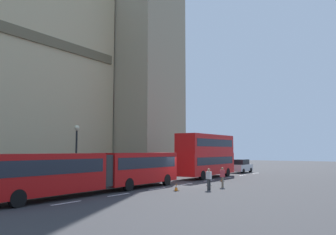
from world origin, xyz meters
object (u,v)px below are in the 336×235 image
traffic_cone_east (222,179)px  traffic_cone_west (176,187)px  traffic_cone_middle (209,183)px  pedestrian_near_cones (209,178)px  pedestrian_by_kerb (222,176)px  sedan_lead (241,166)px  street_lamp (76,151)px  articulated_bus (98,169)px  double_decker_bus (206,154)px

traffic_cone_east → traffic_cone_west: bearing=-176.9°
traffic_cone_middle → traffic_cone_east: 4.42m
traffic_cone_middle → pedestrian_near_cones: pedestrian_near_cones is taller
traffic_cone_east → pedestrian_by_kerb: bearing=-154.5°
sedan_lead → traffic_cone_middle: size_ratio=7.59×
traffic_cone_east → street_lamp: 14.49m
pedestrian_by_kerb → sedan_lead: bearing=17.6°
traffic_cone_west → traffic_cone_east: 9.30m
traffic_cone_west → street_lamp: (-2.40, 8.62, 2.77)m
articulated_bus → street_lamp: street_lamp is taller
traffic_cone_east → pedestrian_near_cones: bearing=-162.5°
double_decker_bus → traffic_cone_middle: 9.42m
traffic_cone_middle → street_lamp: (-7.33, 8.89, 2.77)m
double_decker_bus → traffic_cone_east: double_decker_bus is taller
double_decker_bus → traffic_cone_west: 13.77m
sedan_lead → pedestrian_near_cones: 22.57m
double_decker_bus → street_lamp: street_lamp is taller
traffic_cone_east → traffic_cone_middle: bearing=-170.0°
articulated_bus → pedestrian_by_kerb: 10.51m
street_lamp → articulated_bus: bearing=-112.3°
double_decker_bus → pedestrian_by_kerb: bearing=-145.1°
traffic_cone_middle → pedestrian_by_kerb: size_ratio=0.34×
pedestrian_by_kerb → street_lamp: bearing=122.9°
traffic_cone_middle → traffic_cone_east: size_ratio=1.00×
articulated_bus → traffic_cone_middle: (9.17, -4.38, -1.46)m
traffic_cone_east → pedestrian_near_cones: (-7.41, -2.34, 0.63)m
street_lamp → traffic_cone_middle: bearing=-50.5°
traffic_cone_west → pedestrian_by_kerb: 4.79m
traffic_cone_east → pedestrian_near_cones: 7.79m
traffic_cone_middle → articulated_bus: bearing=154.5°
traffic_cone_east → double_decker_bus: bearing=44.9°
traffic_cone_west → pedestrian_by_kerb: pedestrian_by_kerb is taller
traffic_cone_middle → pedestrian_by_kerb: 1.78m
street_lamp → traffic_cone_east: bearing=-34.8°
pedestrian_near_cones → traffic_cone_west: bearing=135.6°
traffic_cone_east → pedestrian_by_kerb: (-4.91, -2.34, 0.63)m
double_decker_bus → pedestrian_near_cones: bearing=-151.7°
articulated_bus → pedestrian_near_cones: articulated_bus is taller
articulated_bus → traffic_cone_east: (13.53, -3.61, -1.46)m
double_decker_bus → traffic_cone_west: (-12.91, -4.11, -2.43)m
street_lamp → traffic_cone_west: bearing=-74.5°
street_lamp → pedestrian_near_cones: bearing=-67.8°
double_decker_bus → traffic_cone_west: double_decker_bus is taller
traffic_cone_middle → street_lamp: bearing=129.5°
pedestrian_by_kerb → traffic_cone_east: bearing=25.5°
double_decker_bus → traffic_cone_middle: double_decker_bus is taller
sedan_lead → pedestrian_by_kerb: sedan_lead is taller
articulated_bus → traffic_cone_middle: size_ratio=30.40×
double_decker_bus → traffic_cone_west: bearing=-162.3°
double_decker_bus → pedestrian_near_cones: double_decker_bus is taller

